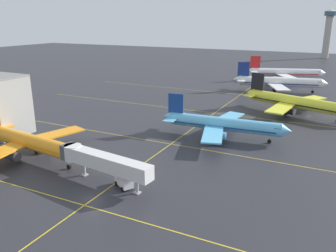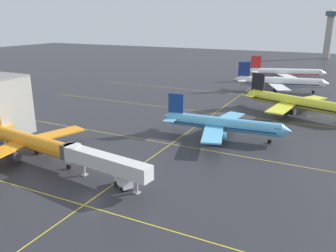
% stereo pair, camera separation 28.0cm
% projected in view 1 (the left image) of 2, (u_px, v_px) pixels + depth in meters
% --- Properties ---
extents(ground_plane, '(600.00, 600.00, 0.00)m').
position_uv_depth(ground_plane, '(92.00, 200.00, 57.55)').
color(ground_plane, '#28282D').
extents(airliner_front_gate, '(33.45, 28.69, 10.39)m').
position_uv_depth(airliner_front_gate, '(29.00, 142.00, 74.45)').
color(airliner_front_gate, orange).
rests_on(airliner_front_gate, ground).
extents(airliner_second_row, '(33.18, 28.56, 10.31)m').
position_uv_depth(airliner_second_row, '(222.00, 124.00, 87.15)').
color(airliner_second_row, '#5BB7E5').
rests_on(airliner_second_row, ground).
extents(airliner_third_row, '(36.04, 30.87, 11.56)m').
position_uv_depth(airliner_third_row, '(296.00, 102.00, 108.19)').
color(airliner_third_row, yellow).
rests_on(airliner_third_row, ground).
extents(airliner_far_left_stand, '(37.78, 32.09, 11.82)m').
position_uv_depth(airliner_far_left_stand, '(279.00, 82.00, 142.55)').
color(airliner_far_left_stand, white).
rests_on(airliner_far_left_stand, ground).
extents(airliner_far_right_stand, '(36.91, 31.53, 11.73)m').
position_uv_depth(airliner_far_right_stand, '(285.00, 72.00, 168.15)').
color(airliner_far_right_stand, white).
rests_on(airliner_far_right_stand, ground).
extents(taxiway_markings, '(133.36, 141.26, 0.01)m').
position_uv_depth(taxiway_markings, '(196.00, 126.00, 97.04)').
color(taxiway_markings, yellow).
rests_on(taxiway_markings, ground).
extents(service_truck_red_van, '(4.47, 3.71, 2.10)m').
position_uv_depth(service_truck_red_van, '(124.00, 181.00, 61.60)').
color(service_truck_red_van, white).
rests_on(service_truck_red_van, ground).
extents(jet_bridge, '(20.84, 5.45, 5.58)m').
position_uv_depth(jet_bridge, '(98.00, 160.00, 63.33)').
color(jet_bridge, silver).
rests_on(jet_bridge, ground).
extents(control_tower, '(8.82, 8.82, 36.34)m').
position_uv_depth(control_tower, '(328.00, 30.00, 260.94)').
color(control_tower, '#ADA89E').
rests_on(control_tower, ground).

